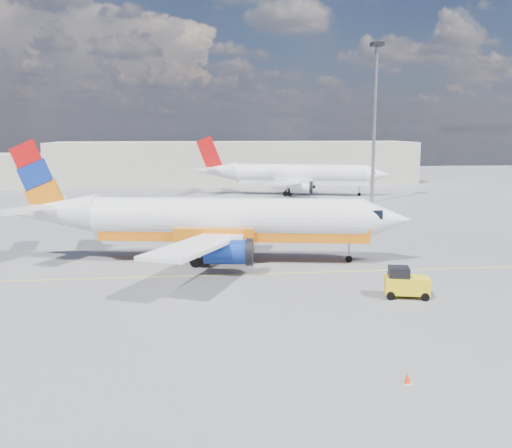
{
  "coord_description": "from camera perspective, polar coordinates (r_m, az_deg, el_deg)",
  "views": [
    {
      "loc": [
        -3.45,
        -37.23,
        10.48
      ],
      "look_at": [
        1.22,
        4.31,
        3.5
      ],
      "focal_mm": 40.0,
      "sensor_mm": 36.0,
      "label": 1
    }
  ],
  "objects": [
    {
      "name": "ground",
      "position": [
        38.83,
        -1.08,
        -6.18
      ],
      "size": [
        240.0,
        240.0,
        0.0
      ],
      "primitive_type": "plane",
      "color": "#57575B",
      "rests_on": "ground"
    },
    {
      "name": "taxi_line",
      "position": [
        41.71,
        -1.47,
        -5.06
      ],
      "size": [
        70.0,
        0.15,
        0.01
      ],
      "primitive_type": "cube",
      "color": "yellow",
      "rests_on": "ground"
    },
    {
      "name": "terminal_main",
      "position": [
        112.73,
        -2.12,
        6.18
      ],
      "size": [
        70.0,
        14.0,
        8.0
      ],
      "primitive_type": "cube",
      "color": "beige",
      "rests_on": "ground"
    },
    {
      "name": "main_jet",
      "position": [
        45.53,
        -4.09,
        0.32
      ],
      "size": [
        32.32,
        25.11,
        9.76
      ],
      "rotation": [
        0.0,
        0.0,
        -0.17
      ],
      "color": "white",
      "rests_on": "ground"
    },
    {
      "name": "second_jet",
      "position": [
        91.85,
        3.87,
        4.88
      ],
      "size": [
        31.21,
        23.83,
        9.43
      ],
      "rotation": [
        0.0,
        0.0,
        -0.26
      ],
      "color": "white",
      "rests_on": "ground"
    },
    {
      "name": "gse_tug",
      "position": [
        37.21,
        14.7,
        -5.73
      ],
      "size": [
        2.99,
        2.24,
        1.93
      ],
      "rotation": [
        0.0,
        0.0,
        -0.24
      ],
      "color": "black",
      "rests_on": "ground"
    },
    {
      "name": "traffic_cone",
      "position": [
        25.34,
        14.9,
        -14.7
      ],
      "size": [
        0.35,
        0.35,
        0.48
      ],
      "color": "white",
      "rests_on": "ground"
    },
    {
      "name": "floodlight_mast",
      "position": [
        83.56,
        11.81,
        11.28
      ],
      "size": [
        1.63,
        1.63,
        22.33
      ],
      "color": "gray",
      "rests_on": "ground"
    }
  ]
}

